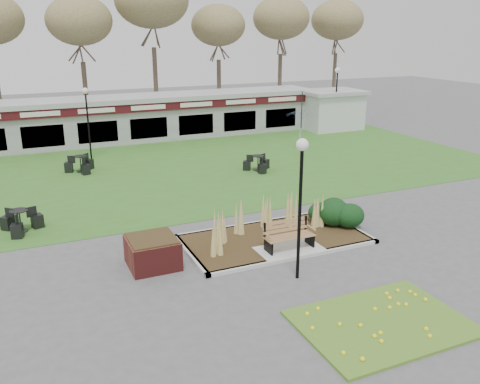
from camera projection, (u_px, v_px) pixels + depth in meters
name	position (u px, v px, depth m)	size (l,w,h in m)	color
ground	(291.00, 254.00, 16.77)	(100.00, 100.00, 0.00)	#515154
lawn	(181.00, 167.00, 27.19)	(34.00, 16.00, 0.02)	#366720
flower_bed	(382.00, 322.00, 12.75)	(4.20, 3.00, 0.16)	#3C6C1E
planting_bed	(304.00, 224.00, 18.32)	(6.75, 3.40, 1.27)	#2E2212
park_bench	(288.00, 235.00, 16.80)	(1.70, 0.66, 0.93)	#966B43
brick_planter	(153.00, 252.00, 15.78)	(1.50, 1.50, 0.95)	maroon
food_pavilion	(143.00, 117.00, 33.66)	(24.60, 3.40, 2.90)	gray
service_hut	(331.00, 109.00, 37.20)	(4.40, 3.40, 2.83)	silver
tree_backdrop	(112.00, 11.00, 38.53)	(47.24, 5.24, 10.36)	#47382B
lamp_post_near_right	(301.00, 179.00, 14.20)	(0.35, 0.35, 4.24)	black
lamp_post_mid_right	(87.00, 108.00, 27.81)	(0.33, 0.33, 4.04)	black
lamp_post_far_right	(337.00, 85.00, 35.65)	(0.37, 0.37, 4.51)	black
bistro_set_a	(81.00, 166.00, 26.20)	(1.55, 1.52, 0.84)	black
bistro_set_b	(21.00, 224.00, 18.50)	(1.51, 1.49, 0.82)	black
bistro_set_d	(258.00, 166.00, 26.44)	(1.50, 1.36, 0.80)	black
patio_umbrella	(301.00, 125.00, 30.70)	(2.45, 2.47, 2.43)	black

